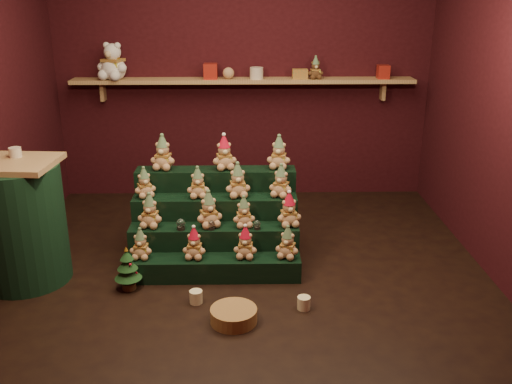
{
  "coord_description": "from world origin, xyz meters",
  "views": [
    {
      "loc": [
        0.02,
        -4.17,
        2.21
      ],
      "look_at": [
        0.1,
        0.25,
        0.63
      ],
      "focal_mm": 40.0,
      "sensor_mm": 36.0,
      "label": 1
    }
  ],
  "objects_px": {
    "mug_left": "(196,297)",
    "mug_right": "(304,303)",
    "snow_globe_c": "(257,225)",
    "mini_christmas_tree": "(128,269)",
    "snow_globe_b": "(211,225)",
    "brown_bear": "(316,68)",
    "riser_tier_front": "(214,268)",
    "white_bear": "(113,56)",
    "snow_globe_a": "(181,224)",
    "side_table": "(20,223)",
    "wicker_basket": "(234,315)"
  },
  "relations": [
    {
      "from": "snow_globe_b",
      "to": "snow_globe_c",
      "type": "bearing_deg",
      "value": 0.0
    },
    {
      "from": "mini_christmas_tree",
      "to": "mug_left",
      "type": "bearing_deg",
      "value": -22.05
    },
    {
      "from": "mini_christmas_tree",
      "to": "snow_globe_a",
      "type": "bearing_deg",
      "value": 39.86
    },
    {
      "from": "riser_tier_front",
      "to": "white_bear",
      "type": "bearing_deg",
      "value": 120.13
    },
    {
      "from": "snow_globe_a",
      "to": "mug_right",
      "type": "height_order",
      "value": "snow_globe_a"
    },
    {
      "from": "snow_globe_a",
      "to": "mug_left",
      "type": "height_order",
      "value": "snow_globe_a"
    },
    {
      "from": "wicker_basket",
      "to": "white_bear",
      "type": "relative_size",
      "value": 0.7
    },
    {
      "from": "snow_globe_c",
      "to": "wicker_basket",
      "type": "height_order",
      "value": "snow_globe_c"
    },
    {
      "from": "white_bear",
      "to": "brown_bear",
      "type": "relative_size",
      "value": 2.08
    },
    {
      "from": "side_table",
      "to": "snow_globe_c",
      "type": "bearing_deg",
      "value": 8.91
    },
    {
      "from": "snow_globe_c",
      "to": "mini_christmas_tree",
      "type": "xyz_separation_m",
      "value": [
        -1.01,
        -0.32,
        -0.22
      ]
    },
    {
      "from": "mug_right",
      "to": "white_bear",
      "type": "distance_m",
      "value": 3.33
    },
    {
      "from": "riser_tier_front",
      "to": "side_table",
      "type": "distance_m",
      "value": 1.55
    },
    {
      "from": "snow_globe_a",
      "to": "snow_globe_b",
      "type": "bearing_deg",
      "value": -0.0
    },
    {
      "from": "mug_left",
      "to": "brown_bear",
      "type": "xyz_separation_m",
      "value": [
        1.11,
        2.27,
        1.38
      ]
    },
    {
      "from": "snow_globe_a",
      "to": "snow_globe_b",
      "type": "relative_size",
      "value": 1.17
    },
    {
      "from": "mug_left",
      "to": "white_bear",
      "type": "relative_size",
      "value": 0.21
    },
    {
      "from": "white_bear",
      "to": "mug_right",
      "type": "bearing_deg",
      "value": -32.01
    },
    {
      "from": "snow_globe_c",
      "to": "mug_right",
      "type": "relative_size",
      "value": 0.79
    },
    {
      "from": "snow_globe_a",
      "to": "brown_bear",
      "type": "height_order",
      "value": "brown_bear"
    },
    {
      "from": "snow_globe_c",
      "to": "side_table",
      "type": "xyz_separation_m",
      "value": [
        -1.85,
        -0.14,
        0.09
      ]
    },
    {
      "from": "snow_globe_c",
      "to": "side_table",
      "type": "bearing_deg",
      "value": -175.66
    },
    {
      "from": "mug_left",
      "to": "mug_right",
      "type": "distance_m",
      "value": 0.8
    },
    {
      "from": "mug_right",
      "to": "brown_bear",
      "type": "height_order",
      "value": "brown_bear"
    },
    {
      "from": "mug_left",
      "to": "mini_christmas_tree",
      "type": "bearing_deg",
      "value": 157.95
    },
    {
      "from": "mini_christmas_tree",
      "to": "wicker_basket",
      "type": "distance_m",
      "value": 0.96
    },
    {
      "from": "snow_globe_a",
      "to": "mini_christmas_tree",
      "type": "bearing_deg",
      "value": -140.14
    },
    {
      "from": "mug_right",
      "to": "side_table",
      "type": "bearing_deg",
      "value": 167.07
    },
    {
      "from": "riser_tier_front",
      "to": "snow_globe_c",
      "type": "bearing_deg",
      "value": 24.32
    },
    {
      "from": "wicker_basket",
      "to": "white_bear",
      "type": "distance_m",
      "value": 3.21
    },
    {
      "from": "snow_globe_c",
      "to": "white_bear",
      "type": "xyz_separation_m",
      "value": [
        -1.45,
        1.73,
        1.16
      ]
    },
    {
      "from": "side_table",
      "to": "wicker_basket",
      "type": "height_order",
      "value": "side_table"
    },
    {
      "from": "snow_globe_b",
      "to": "mug_right",
      "type": "relative_size",
      "value": 0.84
    },
    {
      "from": "snow_globe_b",
      "to": "brown_bear",
      "type": "height_order",
      "value": "brown_bear"
    },
    {
      "from": "snow_globe_c",
      "to": "brown_bear",
      "type": "xyz_separation_m",
      "value": [
        0.64,
        1.73,
        1.03
      ]
    },
    {
      "from": "wicker_basket",
      "to": "brown_bear",
      "type": "xyz_separation_m",
      "value": [
        0.82,
        2.54,
        1.38
      ]
    },
    {
      "from": "brown_bear",
      "to": "side_table",
      "type": "bearing_deg",
      "value": -149.91
    },
    {
      "from": "white_bear",
      "to": "wicker_basket",
      "type": "bearing_deg",
      "value": -42.26
    },
    {
      "from": "snow_globe_c",
      "to": "mini_christmas_tree",
      "type": "distance_m",
      "value": 1.08
    },
    {
      "from": "snow_globe_a",
      "to": "mug_left",
      "type": "xyz_separation_m",
      "value": [
        0.15,
        -0.54,
        -0.36
      ]
    },
    {
      "from": "side_table",
      "to": "mini_christmas_tree",
      "type": "distance_m",
      "value": 0.92
    },
    {
      "from": "side_table",
      "to": "white_bear",
      "type": "distance_m",
      "value": 2.19
    },
    {
      "from": "mini_christmas_tree",
      "to": "snow_globe_c",
      "type": "bearing_deg",
      "value": 17.76
    },
    {
      "from": "snow_globe_c",
      "to": "side_table",
      "type": "relative_size",
      "value": 0.08
    },
    {
      "from": "side_table",
      "to": "mini_christmas_tree",
      "type": "bearing_deg",
      "value": -7.51
    },
    {
      "from": "snow_globe_a",
      "to": "snow_globe_b",
      "type": "distance_m",
      "value": 0.25
    },
    {
      "from": "snow_globe_a",
      "to": "mug_right",
      "type": "relative_size",
      "value": 0.99
    },
    {
      "from": "riser_tier_front",
      "to": "brown_bear",
      "type": "xyz_separation_m",
      "value": [
        1.0,
        1.89,
        1.34
      ]
    },
    {
      "from": "snow_globe_c",
      "to": "brown_bear",
      "type": "height_order",
      "value": "brown_bear"
    },
    {
      "from": "mug_right",
      "to": "wicker_basket",
      "type": "xyz_separation_m",
      "value": [
        -0.51,
        -0.16,
        0.0
      ]
    }
  ]
}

